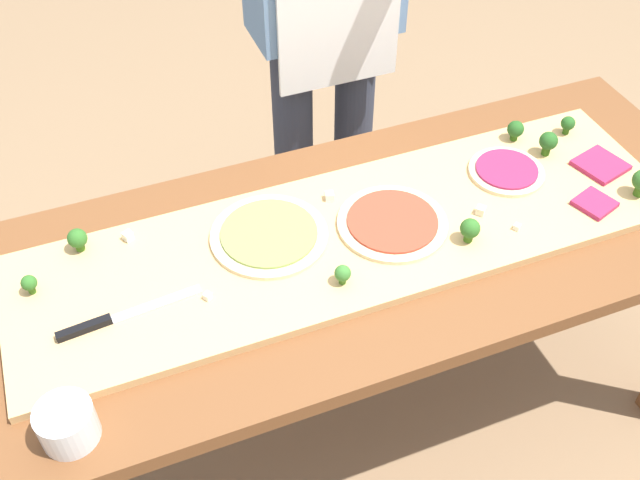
{
  "coord_description": "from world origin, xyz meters",
  "views": [
    {
      "loc": [
        -0.52,
        -1.07,
        1.94
      ],
      "look_at": [
        -0.09,
        0.01,
        0.77
      ],
      "focal_mm": 41.7,
      "sensor_mm": 36.0,
      "label": 1
    }
  ],
  "objects_px": {
    "chefs_knife": "(110,320)",
    "cheese_crumble_d": "(128,236)",
    "pizza_whole_beet_magenta": "(506,171)",
    "pizza_slice_center": "(600,165)",
    "broccoli_floret_front_right": "(77,239)",
    "pizza_slice_near_right": "(595,203)",
    "broccoli_floret_back_left": "(568,124)",
    "cheese_crumble_b": "(208,296)",
    "cheese_crumble_a": "(329,196)",
    "broccoli_floret_front_left": "(343,274)",
    "cheese_crumble_e": "(517,227)",
    "pizza_whole_pesto_green": "(269,235)",
    "broccoli_floret_center_left": "(29,283)",
    "broccoli_floret_back_mid": "(515,130)",
    "prep_table": "(359,269)",
    "broccoli_floret_front_mid": "(470,229)",
    "broccoli_floret_back_right": "(548,142)",
    "cheese_crumble_c": "(481,210)",
    "pizza_whole_tomato_red": "(392,222)",
    "flour_cup": "(68,425)"
  },
  "relations": [
    {
      "from": "broccoli_floret_back_left",
      "to": "chefs_knife",
      "type": "bearing_deg",
      "value": -170.95
    },
    {
      "from": "pizza_slice_near_right",
      "to": "broccoli_floret_back_left",
      "type": "bearing_deg",
      "value": 69.22
    },
    {
      "from": "chefs_knife",
      "to": "cheese_crumble_b",
      "type": "xyz_separation_m",
      "value": [
        0.2,
        -0.01,
        0.0
      ]
    },
    {
      "from": "chefs_knife",
      "to": "broccoli_floret_back_mid",
      "type": "bearing_deg",
      "value": 11.61
    },
    {
      "from": "prep_table",
      "to": "broccoli_floret_front_mid",
      "type": "bearing_deg",
      "value": -26.35
    },
    {
      "from": "pizza_whole_tomato_red",
      "to": "broccoli_floret_back_mid",
      "type": "bearing_deg",
      "value": 22.15
    },
    {
      "from": "pizza_whole_pesto_green",
      "to": "broccoli_floret_back_left",
      "type": "xyz_separation_m",
      "value": [
        0.84,
        0.08,
        0.02
      ]
    },
    {
      "from": "cheese_crumble_a",
      "to": "cheese_crumble_d",
      "type": "relative_size",
      "value": 0.96
    },
    {
      "from": "pizza_whole_beet_magenta",
      "to": "broccoli_floret_back_right",
      "type": "xyz_separation_m",
      "value": [
        0.13,
        0.03,
        0.03
      ]
    },
    {
      "from": "broccoli_floret_front_mid",
      "to": "cheese_crumble_c",
      "type": "height_order",
      "value": "broccoli_floret_front_mid"
    },
    {
      "from": "broccoli_floret_back_left",
      "to": "cheese_crumble_a",
      "type": "distance_m",
      "value": 0.67
    },
    {
      "from": "pizza_whole_pesto_green",
      "to": "cheese_crumble_b",
      "type": "bearing_deg",
      "value": -144.61
    },
    {
      "from": "pizza_whole_pesto_green",
      "to": "pizza_slice_center",
      "type": "height_order",
      "value": "pizza_whole_pesto_green"
    },
    {
      "from": "pizza_whole_beet_magenta",
      "to": "broccoli_floret_back_left",
      "type": "xyz_separation_m",
      "value": [
        0.23,
        0.08,
        0.02
      ]
    },
    {
      "from": "broccoli_floret_back_left",
      "to": "broccoli_floret_back_mid",
      "type": "bearing_deg",
      "value": 168.92
    },
    {
      "from": "broccoli_floret_back_right",
      "to": "broccoli_floret_back_mid",
      "type": "distance_m",
      "value": 0.09
    },
    {
      "from": "pizza_slice_near_right",
      "to": "cheese_crumble_c",
      "type": "height_order",
      "value": "cheese_crumble_c"
    },
    {
      "from": "cheese_crumble_a",
      "to": "cheese_crumble_e",
      "type": "bearing_deg",
      "value": -34.91
    },
    {
      "from": "pizza_slice_center",
      "to": "broccoli_floret_front_right",
      "type": "relative_size",
      "value": 1.9
    },
    {
      "from": "broccoli_floret_back_left",
      "to": "cheese_crumble_b",
      "type": "relative_size",
      "value": 3.42
    },
    {
      "from": "broccoli_floret_front_right",
      "to": "cheese_crumble_e",
      "type": "bearing_deg",
      "value": -17.62
    },
    {
      "from": "broccoli_floret_back_mid",
      "to": "cheese_crumble_c",
      "type": "xyz_separation_m",
      "value": [
        -0.22,
        -0.21,
        -0.02
      ]
    },
    {
      "from": "chefs_knife",
      "to": "cheese_crumble_d",
      "type": "bearing_deg",
      "value": 69.78
    },
    {
      "from": "cheese_crumble_c",
      "to": "pizza_slice_near_right",
      "type": "bearing_deg",
      "value": -15.43
    },
    {
      "from": "pizza_slice_center",
      "to": "broccoli_floret_front_left",
      "type": "height_order",
      "value": "broccoli_floret_front_left"
    },
    {
      "from": "cheese_crumble_a",
      "to": "prep_table",
      "type": "bearing_deg",
      "value": -80.59
    },
    {
      "from": "cheese_crumble_b",
      "to": "cheese_crumble_d",
      "type": "bearing_deg",
      "value": 117.09
    },
    {
      "from": "pizza_whole_tomato_red",
      "to": "flour_cup",
      "type": "height_order",
      "value": "flour_cup"
    },
    {
      "from": "broccoli_floret_front_left",
      "to": "cheese_crumble_b",
      "type": "xyz_separation_m",
      "value": [
        -0.28,
        0.06,
        -0.02
      ]
    },
    {
      "from": "cheese_crumble_d",
      "to": "cheese_crumble_b",
      "type": "bearing_deg",
      "value": -62.91
    },
    {
      "from": "pizza_slice_center",
      "to": "broccoli_floret_back_left",
      "type": "distance_m",
      "value": 0.15
    },
    {
      "from": "cheese_crumble_a",
      "to": "pizza_whole_beet_magenta",
      "type": "bearing_deg",
      "value": -9.09
    },
    {
      "from": "chefs_knife",
      "to": "pizza_slice_center",
      "type": "distance_m",
      "value": 1.21
    },
    {
      "from": "cheese_crumble_e",
      "to": "pizza_whole_tomato_red",
      "type": "bearing_deg",
      "value": 155.73
    },
    {
      "from": "prep_table",
      "to": "flour_cup",
      "type": "distance_m",
      "value": 0.74
    },
    {
      "from": "broccoli_floret_center_left",
      "to": "pizza_whole_tomato_red",
      "type": "bearing_deg",
      "value": -6.54
    },
    {
      "from": "cheese_crumble_e",
      "to": "broccoli_floret_back_left",
      "type": "bearing_deg",
      "value": 40.15
    },
    {
      "from": "broccoli_floret_front_right",
      "to": "pizza_slice_center",
      "type": "bearing_deg",
      "value": -8.23
    },
    {
      "from": "pizza_whole_tomato_red",
      "to": "pizza_whole_pesto_green",
      "type": "height_order",
      "value": "same"
    },
    {
      "from": "chefs_knife",
      "to": "cheese_crumble_a",
      "type": "relative_size",
      "value": 15.52
    },
    {
      "from": "broccoli_floret_center_left",
      "to": "broccoli_floret_front_left",
      "type": "relative_size",
      "value": 0.98
    },
    {
      "from": "broccoli_floret_back_mid",
      "to": "cheese_crumble_c",
      "type": "height_order",
      "value": "broccoli_floret_back_mid"
    },
    {
      "from": "pizza_whole_tomato_red",
      "to": "cheese_crumble_d",
      "type": "relative_size",
      "value": 12.6
    },
    {
      "from": "broccoli_floret_front_left",
      "to": "cheese_crumble_e",
      "type": "xyz_separation_m",
      "value": [
        0.43,
        0.0,
        -0.02
      ]
    },
    {
      "from": "prep_table",
      "to": "pizza_whole_pesto_green",
      "type": "bearing_deg",
      "value": 161.47
    },
    {
      "from": "broccoli_floret_back_right",
      "to": "prep_table",
      "type": "bearing_deg",
      "value": -170.43
    },
    {
      "from": "pizza_whole_beet_magenta",
      "to": "cheese_crumble_e",
      "type": "relative_size",
      "value": 13.52
    },
    {
      "from": "cheese_crumble_a",
      "to": "broccoli_floret_back_left",
      "type": "bearing_deg",
      "value": 1.12
    },
    {
      "from": "pizza_whole_beet_magenta",
      "to": "pizza_slice_center",
      "type": "xyz_separation_m",
      "value": [
        0.23,
        -0.06,
        -0.0
      ]
    },
    {
      "from": "broccoli_floret_front_left",
      "to": "cheese_crumble_b",
      "type": "bearing_deg",
      "value": 167.65
    }
  ]
}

